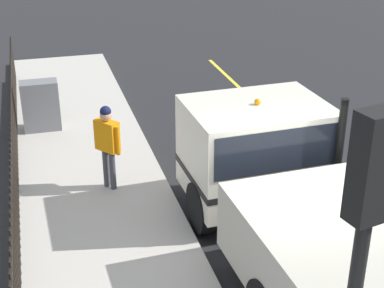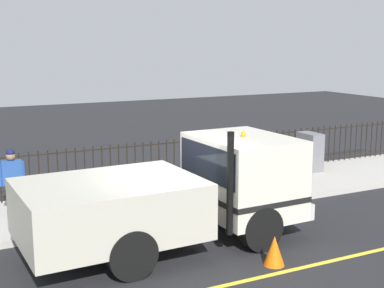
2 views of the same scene
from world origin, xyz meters
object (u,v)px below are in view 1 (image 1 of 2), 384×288
(traffic_light_near, at_px, (358,268))
(utility_cabinet, at_px, (41,106))
(traffic_cone, at_px, (352,196))
(work_truck, at_px, (289,192))
(worker_standing, at_px, (107,139))

(traffic_light_near, xyz_separation_m, utility_cabinet, (2.15, -10.78, -2.46))
(traffic_light_near, relative_size, traffic_cone, 7.38)
(traffic_light_near, height_order, traffic_cone, traffic_light_near)
(work_truck, xyz_separation_m, utility_cabinet, (3.75, -6.34, -0.45))
(work_truck, xyz_separation_m, worker_standing, (2.58, -2.90, 0.01))
(utility_cabinet, distance_m, traffic_cone, 7.75)
(worker_standing, xyz_separation_m, traffic_cone, (-4.42, 1.91, -0.94))
(work_truck, height_order, traffic_light_near, traffic_light_near)
(utility_cabinet, height_order, traffic_cone, utility_cabinet)
(worker_standing, height_order, traffic_cone, worker_standing)
(worker_standing, distance_m, traffic_light_near, 7.67)
(work_truck, relative_size, utility_cabinet, 4.95)
(traffic_cone, bearing_deg, traffic_light_near, 57.66)
(traffic_light_near, bearing_deg, work_truck, 58.74)
(work_truck, bearing_deg, worker_standing, 129.57)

